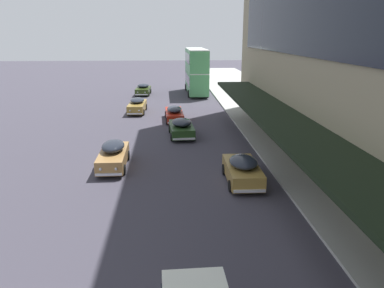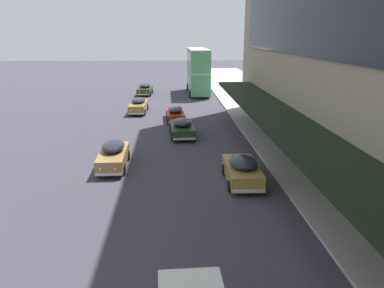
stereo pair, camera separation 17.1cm
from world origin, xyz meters
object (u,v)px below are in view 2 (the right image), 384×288
(sedan_far_back, at_px, (139,105))
(sedan_lead_mid, at_px, (182,128))
(sedan_trailing_near, at_px, (242,170))
(sedan_oncoming_front, at_px, (145,89))
(transit_bus_kerbside_front, at_px, (198,70))
(sedan_trailing_mid, at_px, (175,113))
(sedan_second_mid, at_px, (113,155))

(sedan_far_back, relative_size, sedan_lead_mid, 1.11)
(sedan_trailing_near, distance_m, sedan_oncoming_front, 33.68)
(sedan_lead_mid, bearing_deg, transit_bus_kerbside_front, 82.75)
(sedan_far_back, bearing_deg, sedan_oncoming_front, 90.54)
(sedan_trailing_near, height_order, sedan_oncoming_front, sedan_trailing_near)
(sedan_trailing_near, xyz_separation_m, sedan_oncoming_front, (-7.69, 32.79, -0.04))
(sedan_trailing_mid, relative_size, sedan_second_mid, 1.07)
(transit_bus_kerbside_front, relative_size, sedan_lead_mid, 2.25)
(sedan_trailing_near, relative_size, sedan_oncoming_front, 0.99)
(sedan_trailing_near, distance_m, sedan_second_mid, 8.37)
(sedan_trailing_mid, bearing_deg, sedan_lead_mid, -85.21)
(sedan_trailing_mid, distance_m, sedan_second_mid, 13.71)
(transit_bus_kerbside_front, xyz_separation_m, sedan_far_back, (-7.36, -12.66, -2.59))
(sedan_second_mid, bearing_deg, sedan_lead_mid, 57.09)
(transit_bus_kerbside_front, xyz_separation_m, sedan_oncoming_front, (-7.47, -0.40, -2.61))
(sedan_lead_mid, height_order, sedan_second_mid, sedan_second_mid)
(sedan_trailing_near, bearing_deg, sedan_second_mid, 157.99)
(sedan_lead_mid, xyz_separation_m, sedan_second_mid, (-4.63, -7.15, 0.05))
(sedan_far_back, distance_m, sedan_trailing_near, 21.88)
(sedan_trailing_mid, xyz_separation_m, sedan_lead_mid, (0.50, -5.92, 0.03))
(transit_bus_kerbside_front, distance_m, sedan_lead_mid, 23.24)
(sedan_trailing_mid, relative_size, sedan_oncoming_front, 1.13)
(sedan_lead_mid, bearing_deg, sedan_trailing_mid, 94.79)
(sedan_trailing_mid, height_order, sedan_oncoming_front, sedan_oncoming_front)
(transit_bus_kerbside_front, bearing_deg, sedan_oncoming_front, -176.90)
(transit_bus_kerbside_front, height_order, sedan_far_back, transit_bus_kerbside_front)
(sedan_trailing_mid, relative_size, sedan_lead_mid, 1.11)
(sedan_far_back, height_order, sedan_oncoming_front, sedan_far_back)
(sedan_far_back, relative_size, sedan_second_mid, 1.08)
(sedan_trailing_mid, relative_size, sedan_trailing_near, 1.14)
(sedan_second_mid, bearing_deg, transit_bus_kerbside_front, 75.92)
(sedan_far_back, bearing_deg, sedan_trailing_near, -69.75)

